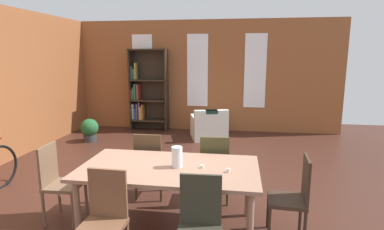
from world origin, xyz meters
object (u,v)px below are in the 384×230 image
(dining_chair_head_left, at_px, (58,180))
(vase_on_table, at_px, (177,157))
(armchair_white, at_px, (209,127))
(dining_chair_head_right, at_px, (294,195))
(dining_chair_near_left, at_px, (104,218))
(dining_chair_far_left, at_px, (150,163))
(dining_chair_far_right, at_px, (214,166))
(potted_plant_by_shelf, at_px, (90,129))
(dining_chair_near_right, at_px, (200,226))
(dining_table, at_px, (169,173))
(bookshelf_tall, at_px, (146,91))

(dining_chair_head_left, bearing_deg, vase_on_table, 0.16)
(vase_on_table, relative_size, armchair_white, 0.24)
(vase_on_table, xyz_separation_m, dining_chair_head_left, (-1.47, -0.00, -0.37))
(dining_chair_head_right, bearing_deg, dining_chair_near_left, -157.48)
(dining_chair_far_left, xyz_separation_m, dining_chair_far_right, (0.91, 0.00, 0.00))
(armchair_white, bearing_deg, vase_on_table, -89.48)
(potted_plant_by_shelf, bearing_deg, dining_chair_near_right, -52.96)
(dining_chair_head_left, bearing_deg, dining_chair_far_right, 22.67)
(vase_on_table, relative_size, dining_chair_head_right, 0.25)
(dining_chair_far_right, distance_m, potted_plant_by_shelf, 4.12)
(dining_table, xyz_separation_m, dining_chair_far_right, (0.46, 0.76, -0.18))
(dining_table, height_order, bookshelf_tall, bookshelf_tall)
(dining_chair_near_left, relative_size, armchair_white, 0.96)
(dining_chair_far_left, relative_size, potted_plant_by_shelf, 1.78)
(dining_chair_far_right, bearing_deg, potted_plant_by_shelf, 140.01)
(dining_chair_far_left, relative_size, dining_chair_far_right, 1.00)
(bookshelf_tall, bearing_deg, dining_chair_far_left, -72.47)
(dining_chair_far_right, distance_m, bookshelf_tall, 4.57)
(vase_on_table, bearing_deg, dining_chair_near_left, -125.51)
(potted_plant_by_shelf, bearing_deg, bookshelf_tall, 53.84)
(dining_table, bearing_deg, dining_chair_head_right, -0.18)
(dining_chair_far_left, xyz_separation_m, bookshelf_tall, (-1.26, 3.99, 0.53))
(dining_chair_near_right, bearing_deg, vase_on_table, 114.96)
(dining_table, distance_m, dining_chair_far_left, 0.90)
(vase_on_table, distance_m, armchair_white, 4.11)
(dining_chair_head_left, xyz_separation_m, potted_plant_by_shelf, (-1.32, 3.41, -0.23))
(dining_chair_head_left, bearing_deg, dining_table, 0.17)
(dining_table, bearing_deg, armchair_white, 89.20)
(vase_on_table, xyz_separation_m, dining_chair_near_right, (0.35, -0.76, -0.37))
(dining_chair_far_right, bearing_deg, vase_on_table, -115.46)
(dining_chair_head_left, bearing_deg, armchair_white, 70.59)
(dining_chair_head_left, distance_m, bookshelf_tall, 4.80)
(dining_chair_near_right, distance_m, armchair_white, 4.84)
(dining_chair_near_right, distance_m, dining_chair_head_right, 1.20)
(vase_on_table, distance_m, bookshelf_tall, 5.09)
(dining_chair_head_right, xyz_separation_m, dining_chair_near_left, (-1.82, -0.76, 0.00))
(dining_chair_far_right, bearing_deg, armchair_white, 96.89)
(dining_chair_near_right, distance_m, dining_chair_far_right, 1.52)
(dining_chair_near_left, relative_size, bookshelf_tall, 0.44)
(vase_on_table, relative_size, dining_chair_far_right, 0.25)
(dining_chair_head_left, distance_m, armchair_white, 4.32)
(armchair_white, bearing_deg, dining_table, -90.80)
(bookshelf_tall, xyz_separation_m, potted_plant_by_shelf, (-0.99, -1.35, -0.76))
(dining_chair_near_right, bearing_deg, bookshelf_tall, 111.38)
(armchair_white, bearing_deg, bookshelf_tall, 158.64)
(dining_chair_near_right, height_order, bookshelf_tall, bookshelf_tall)
(dining_chair_far_left, bearing_deg, potted_plant_by_shelf, 130.34)
(dining_chair_head_right, bearing_deg, dining_chair_far_left, 157.26)
(vase_on_table, height_order, dining_chair_head_left, vase_on_table)
(dining_chair_near_left, bearing_deg, dining_chair_far_left, 90.04)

